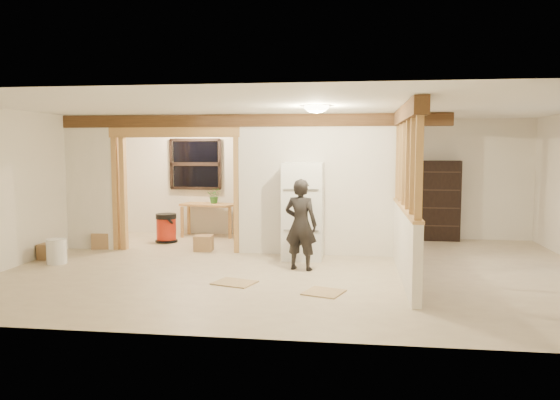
# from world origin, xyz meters

# --- Properties ---
(floor) EXTENTS (9.00, 6.50, 0.01)m
(floor) POSITION_xyz_m (0.00, 0.00, -0.01)
(floor) COLOR #C9B795
(floor) RESTS_ON ground
(ceiling) EXTENTS (9.00, 6.50, 0.01)m
(ceiling) POSITION_xyz_m (0.00, 0.00, 2.50)
(ceiling) COLOR white
(wall_back) EXTENTS (9.00, 0.01, 2.50)m
(wall_back) POSITION_xyz_m (0.00, 3.25, 1.25)
(wall_back) COLOR silver
(wall_back) RESTS_ON floor
(wall_front) EXTENTS (9.00, 0.01, 2.50)m
(wall_front) POSITION_xyz_m (0.00, -3.25, 1.25)
(wall_front) COLOR silver
(wall_front) RESTS_ON floor
(wall_left) EXTENTS (0.01, 6.50, 2.50)m
(wall_left) POSITION_xyz_m (-4.50, 0.00, 1.25)
(wall_left) COLOR silver
(wall_left) RESTS_ON floor
(partition_left_stub) EXTENTS (0.90, 0.12, 2.50)m
(partition_left_stub) POSITION_xyz_m (-4.05, 1.20, 1.25)
(partition_left_stub) COLOR white
(partition_left_stub) RESTS_ON floor
(partition_center) EXTENTS (2.80, 0.12, 2.50)m
(partition_center) POSITION_xyz_m (0.20, 1.20, 1.25)
(partition_center) COLOR white
(partition_center) RESTS_ON floor
(doorway_frame) EXTENTS (2.46, 0.14, 2.20)m
(doorway_frame) POSITION_xyz_m (-2.40, 1.20, 1.10)
(doorway_frame) COLOR tan
(doorway_frame) RESTS_ON floor
(header_beam_back) EXTENTS (7.00, 0.18, 0.22)m
(header_beam_back) POSITION_xyz_m (-1.00, 1.20, 2.38)
(header_beam_back) COLOR brown
(header_beam_back) RESTS_ON ceiling
(header_beam_right) EXTENTS (0.18, 3.30, 0.22)m
(header_beam_right) POSITION_xyz_m (1.60, -0.40, 2.38)
(header_beam_right) COLOR brown
(header_beam_right) RESTS_ON ceiling
(pony_wall) EXTENTS (0.12, 3.20, 1.00)m
(pony_wall) POSITION_xyz_m (1.60, -0.40, 0.50)
(pony_wall) COLOR white
(pony_wall) RESTS_ON floor
(stud_partition) EXTENTS (0.14, 3.20, 1.32)m
(stud_partition) POSITION_xyz_m (1.60, -0.40, 1.66)
(stud_partition) COLOR tan
(stud_partition) RESTS_ON pony_wall
(window_back) EXTENTS (1.12, 0.10, 1.10)m
(window_back) POSITION_xyz_m (-2.60, 3.17, 1.55)
(window_back) COLOR black
(window_back) RESTS_ON wall_back
(ceiling_dome_main) EXTENTS (0.36, 0.36, 0.16)m
(ceiling_dome_main) POSITION_xyz_m (0.30, -0.50, 2.48)
(ceiling_dome_main) COLOR #FFEABF
(ceiling_dome_main) RESTS_ON ceiling
(ceiling_dome_util) EXTENTS (0.32, 0.32, 0.14)m
(ceiling_dome_util) POSITION_xyz_m (-2.50, 2.30, 2.48)
(ceiling_dome_util) COLOR #FFEABF
(ceiling_dome_util) RESTS_ON ceiling
(hanging_bulb) EXTENTS (0.07, 0.07, 0.07)m
(hanging_bulb) POSITION_xyz_m (-2.00, 1.60, 2.18)
(hanging_bulb) COLOR #FFD88C
(hanging_bulb) RESTS_ON ceiling
(refrigerator) EXTENTS (0.68, 0.66, 1.65)m
(refrigerator) POSITION_xyz_m (-0.01, 0.81, 0.83)
(refrigerator) COLOR white
(refrigerator) RESTS_ON floor
(woman) EXTENTS (0.59, 0.46, 1.42)m
(woman) POSITION_xyz_m (0.04, -0.09, 0.71)
(woman) COLOR black
(woman) RESTS_ON floor
(work_table) EXTENTS (1.22, 0.79, 0.71)m
(work_table) POSITION_xyz_m (-2.24, 2.92, 0.36)
(work_table) COLOR tan
(work_table) RESTS_ON floor
(potted_plant) EXTENTS (0.31, 0.27, 0.33)m
(potted_plant) POSITION_xyz_m (-2.12, 2.95, 0.88)
(potted_plant) COLOR #1F5122
(potted_plant) RESTS_ON work_table
(shop_vac) EXTENTS (0.51, 0.51, 0.59)m
(shop_vac) POSITION_xyz_m (-2.90, 2.07, 0.29)
(shop_vac) COLOR #A82210
(shop_vac) RESTS_ON floor
(bookshelf) EXTENTS (0.82, 0.27, 1.64)m
(bookshelf) POSITION_xyz_m (2.59, 3.04, 0.82)
(bookshelf) COLOR black
(bookshelf) RESTS_ON floor
(bucket) EXTENTS (0.38, 0.38, 0.41)m
(bucket) POSITION_xyz_m (-3.98, -0.17, 0.20)
(bucket) COLOR white
(bucket) RESTS_ON floor
(box_util_a) EXTENTS (0.35, 0.30, 0.28)m
(box_util_a) POSITION_xyz_m (-1.90, 1.27, 0.14)
(box_util_a) COLOR #9B754B
(box_util_a) RESTS_ON floor
(box_util_b) EXTENTS (0.39, 0.39, 0.30)m
(box_util_b) POSITION_xyz_m (-3.89, 1.26, 0.15)
(box_util_b) COLOR #9B754B
(box_util_b) RESTS_ON floor
(box_front) EXTENTS (0.33, 0.27, 0.26)m
(box_front) POSITION_xyz_m (-4.31, 0.16, 0.13)
(box_front) COLOR #9B754B
(box_front) RESTS_ON floor
(floor_panel_near) EXTENTS (0.60, 0.60, 0.02)m
(floor_panel_near) POSITION_xyz_m (0.47, -1.42, 0.01)
(floor_panel_near) COLOR tan
(floor_panel_near) RESTS_ON floor
(floor_panel_far) EXTENTS (0.66, 0.58, 0.02)m
(floor_panel_far) POSITION_xyz_m (-0.80, -1.07, 0.01)
(floor_panel_far) COLOR tan
(floor_panel_far) RESTS_ON floor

